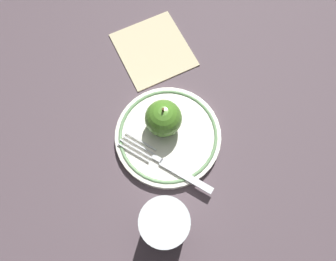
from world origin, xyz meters
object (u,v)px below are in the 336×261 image
object	(u,v)px
apple_red_whole	(164,120)
napkin_folded	(153,49)
drinking_glass	(165,225)
fork	(169,165)
plate	(168,136)

from	to	relation	value
apple_red_whole	napkin_folded	bearing A→B (deg)	80.06
drinking_glass	napkin_folded	size ratio (longest dim) A/B	0.77
fork	napkin_folded	bearing A→B (deg)	-52.16
plate	drinking_glass	world-z (taller)	drinking_glass
apple_red_whole	fork	size ratio (longest dim) A/B	0.48
apple_red_whole	drinking_glass	xyz separation A→B (m)	(-0.05, -0.16, 0.01)
plate	fork	world-z (taller)	fork
apple_red_whole	napkin_folded	size ratio (longest dim) A/B	0.50
apple_red_whole	napkin_folded	world-z (taller)	apple_red_whole
drinking_glass	napkin_folded	world-z (taller)	drinking_glass
apple_red_whole	fork	bearing A→B (deg)	-100.80
plate	fork	xyz separation A→B (m)	(-0.02, -0.05, 0.01)
plate	apple_red_whole	distance (m)	0.04
plate	fork	bearing A→B (deg)	-105.78
fork	napkin_folded	xyz separation A→B (m)	(0.04, 0.24, -0.02)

